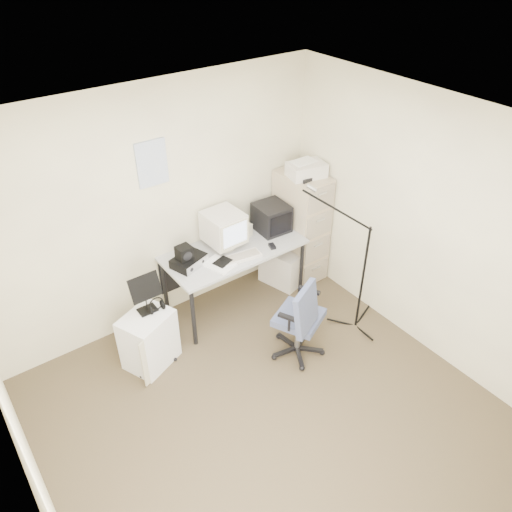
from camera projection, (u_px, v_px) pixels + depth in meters
floor at (270, 415)px, 4.40m from camera, size 3.60×3.60×0.01m
ceiling at (276, 147)px, 2.96m from camera, size 3.60×3.60×0.01m
wall_back at (159, 210)px, 4.87m from camera, size 3.60×0.02×2.50m
wall_front at (493, 497)px, 2.49m from camera, size 3.60×0.02×2.50m
wall_left at (20, 431)px, 2.80m from camera, size 0.02×3.60×2.50m
wall_right at (428, 231)px, 4.55m from camera, size 0.02×3.60×2.50m
wall_calendar at (152, 163)px, 4.57m from camera, size 0.30×0.02×0.44m
filing_cabinet at (301, 226)px, 5.77m from camera, size 0.40×0.60×1.30m
printer at (306, 170)px, 5.33m from camera, size 0.44×0.35×0.15m
desk at (235, 276)px, 5.45m from camera, size 1.50×0.70×0.73m
crt_monitor at (224, 230)px, 5.16m from camera, size 0.38×0.40×0.40m
crt_tv at (271, 217)px, 5.47m from camera, size 0.35×0.37×0.30m
desk_speaker at (248, 230)px, 5.41m from camera, size 0.09×0.09×0.14m
keyboard at (240, 257)px, 5.09m from camera, size 0.47×0.22×0.02m
mouse at (272, 246)px, 5.25m from camera, size 0.08×0.11×0.03m
radio_receiver at (189, 261)px, 4.98m from camera, size 0.39×0.33×0.09m
radio_speaker at (184, 253)px, 4.88m from camera, size 0.15×0.14×0.14m
papers at (220, 264)px, 4.99m from camera, size 0.29×0.34×0.02m
pc_tower at (279, 268)px, 5.82m from camera, size 0.32×0.50×0.44m
office_chair at (299, 316)px, 4.76m from camera, size 0.73×0.73×0.95m
side_cart at (149, 340)px, 4.76m from camera, size 0.57×0.52×0.58m
music_stand at (145, 293)px, 4.55m from camera, size 0.30×0.19×0.42m
headphones at (156, 306)px, 4.64m from camera, size 0.19×0.19×0.03m
mic_stand at (365, 264)px, 4.89m from camera, size 0.03×0.03×1.61m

